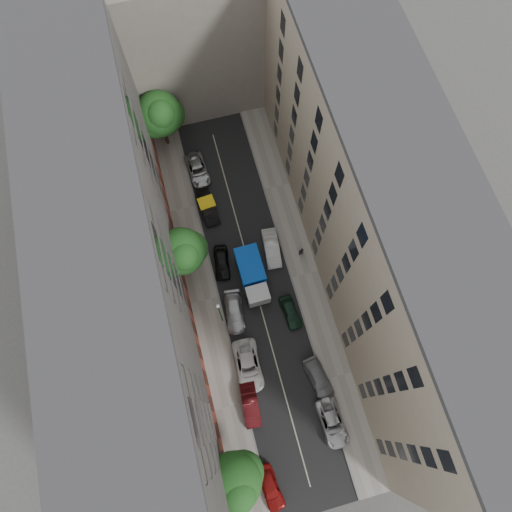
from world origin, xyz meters
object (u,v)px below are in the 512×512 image
object	(u,v)px
tree_far	(160,115)
car_right_0	(332,423)
car_right_1	(319,379)
tree_mid	(183,253)
tarp_truck	(252,275)
car_left_3	(234,312)
car_left_0	(270,488)
tree_near	(235,483)
car_left_4	(222,263)
car_right_2	(291,312)
car_right_3	(272,248)
lamp_post	(220,312)
pedestrian	(301,252)
car_left_2	(248,366)
car_left_1	(251,405)
car_left_5	(207,207)
car_left_6	(198,170)

from	to	relation	value
tree_far	car_right_0	bearing A→B (deg)	-75.65
car_right_1	tree_mid	bearing A→B (deg)	114.63
tarp_truck	car_right_1	world-z (taller)	tarp_truck
car_left_3	car_right_1	bearing A→B (deg)	-46.20
car_left_3	tree_far	world-z (taller)	tree_far
car_left_0	car_right_0	world-z (taller)	car_left_0
car_right_0	tree_near	world-z (taller)	tree_near
car_left_3	tree_near	size ratio (longest dim) A/B	0.59
car_left_4	car_right_2	distance (m)	9.02
car_right_3	car_left_4	bearing A→B (deg)	-172.67
car_left_3	car_right_2	bearing A→B (deg)	-7.62
car_right_1	lamp_post	world-z (taller)	lamp_post
car_left_0	tarp_truck	bearing A→B (deg)	73.08
pedestrian	car_left_2	bearing A→B (deg)	44.94
car_right_3	tarp_truck	bearing A→B (deg)	-131.72
pedestrian	tree_mid	bearing A→B (deg)	-12.30
car_left_3	lamp_post	size ratio (longest dim) A/B	0.71
lamp_post	car_left_1	bearing A→B (deg)	-85.49
car_left_5	tree_far	size ratio (longest dim) A/B	0.56
pedestrian	car_left_6	bearing A→B (deg)	-61.16
car_left_0	car_right_2	size ratio (longest dim) A/B	1.10
car_right_3	tree_mid	size ratio (longest dim) A/B	0.61
car_left_4	car_left_5	world-z (taller)	car_left_5
car_left_1	car_left_4	xyz separation A→B (m)	(0.70, 14.80, -0.03)
car_left_3	pedestrian	xyz separation A→B (m)	(8.54, 4.51, 0.29)
car_left_0	car_right_3	world-z (taller)	car_right_3
car_right_0	tree_near	xyz separation A→B (m)	(-9.90, -2.11, 4.60)
tree_near	tree_mid	distance (m)	21.00
car_right_0	car_right_3	bearing A→B (deg)	90.23
car_right_2	tree_far	world-z (taller)	tree_far
tree_near	pedestrian	size ratio (longest dim) A/B	4.86
car_left_0	car_right_2	world-z (taller)	car_left_0
car_left_2	tree_far	xyz separation A→B (m)	(-2.52, 27.69, 4.66)
car_right_1	tree_far	distance (m)	32.32
car_left_2	car_left_6	distance (m)	22.95
car_left_2	car_left_5	distance (m)	17.98
car_left_5	tree_mid	xyz separation A→B (m)	(-3.50, -6.29, 4.22)
car_left_3	car_left_5	bearing A→B (deg)	97.15
tarp_truck	car_right_0	world-z (taller)	tarp_truck
car_left_3	tree_mid	bearing A→B (deg)	127.09
car_left_5	car_right_3	bearing A→B (deg)	-55.21
car_left_0	car_left_4	world-z (taller)	car_left_0
car_left_0	tree_near	bearing A→B (deg)	140.92
car_left_0	lamp_post	distance (m)	16.60
car_left_5	lamp_post	world-z (taller)	lamp_post
car_left_6	car_right_1	world-z (taller)	car_left_6
lamp_post	car_left_2	bearing A→B (deg)	-74.99
car_left_6	car_right_0	xyz separation A→B (m)	(6.42, -30.15, 0.01)
car_right_1	pedestrian	distance (m)	13.29
tree_mid	car_right_2	bearing A→B (deg)	-39.71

